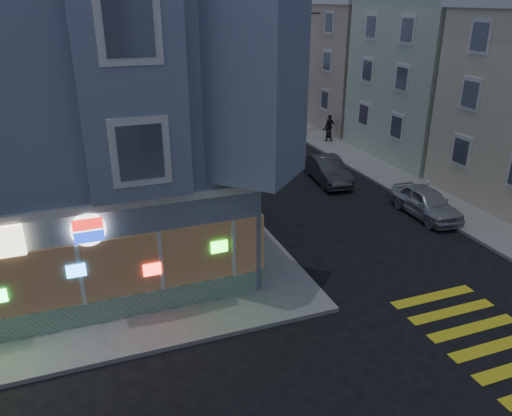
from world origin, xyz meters
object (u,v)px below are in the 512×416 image
parked_car_b (327,170)px  street_tree_far (244,60)px  pedestrian_a (328,130)px  fire_hydrant (427,187)px  utility_pole (304,68)px  parked_car_a (426,202)px  pedestrian_b (330,126)px  street_tree_near (275,70)px  traffic_signal (218,198)px  parked_car_d (250,111)px  parked_car_c (257,127)px

parked_car_b → street_tree_far: bearing=87.9°
pedestrian_a → fire_hydrant: (-0.10, -11.11, -0.39)m
utility_pole → parked_car_a: size_ratio=2.21×
utility_pole → pedestrian_b: (1.00, -2.59, -3.81)m
utility_pole → street_tree_near: (0.20, 6.00, -0.86)m
parked_car_a → traffic_signal: traffic_signal is taller
parked_car_b → traffic_signal: traffic_signal is taller
street_tree_near → fire_hydrant: bearing=-89.5°
street_tree_far → parked_car_b: street_tree_far is taller
parked_car_a → parked_car_d: (-0.85, 22.22, -0.01)m
traffic_signal → pedestrian_b: bearing=72.0°
street_tree_far → parked_car_c: size_ratio=1.29×
parked_car_a → parked_car_d: size_ratio=0.83×
pedestrian_a → fire_hydrant: 11.12m
street_tree_far → parked_car_b: bearing=-98.3°
utility_pole → traffic_signal: (-12.25, -19.30, -1.32)m
traffic_signal → parked_car_b: bearing=65.0°
parked_car_c → parked_car_b: bearing=-89.3°
street_tree_far → traffic_signal: street_tree_far is taller
parked_car_b → parked_car_c: parked_car_b is taller
pedestrian_a → traffic_signal: size_ratio=0.32×
parked_car_a → parked_car_b: bearing=111.4°
parked_car_c → pedestrian_a: bearing=-43.8°
pedestrian_a → parked_car_a: 13.31m
utility_pole → parked_car_a: (-1.30, -16.45, -4.10)m
street_tree_near → parked_car_b: street_tree_near is taller
street_tree_far → fire_hydrant: street_tree_far is taller
parked_car_a → fire_hydrant: parked_car_a is taller
utility_pole → parked_car_a: bearing=-94.5°
parked_car_a → parked_car_c: bearing=98.7°
traffic_signal → fire_hydrant: (12.64, 4.92, -2.94)m
utility_pole → parked_car_a: utility_pole is taller
street_tree_far → traffic_signal: 35.55m
pedestrian_a → parked_car_a: bearing=100.9°
parked_car_c → traffic_signal: (-8.85, -19.86, 2.89)m
fire_hydrant → parked_car_a: bearing=-129.1°
traffic_signal → fire_hydrant: traffic_signal is taller
parked_car_b → fire_hydrant: 5.37m
pedestrian_a → traffic_signal: (-12.75, -16.03, 2.55)m
parked_car_a → traffic_signal: 11.65m
street_tree_near → parked_car_c: street_tree_near is taller
parked_car_d → traffic_signal: (-10.10, -25.06, 2.79)m
utility_pole → street_tree_near: bearing=88.1°
fire_hydrant → parked_car_b: bearing=135.0°
street_tree_near → parked_car_c: 7.33m
parked_car_a → utility_pole: bearing=87.2°
street_tree_far → parked_car_a: bearing=-92.8°
utility_pole → pedestrian_b: 4.71m
parked_car_b → parked_car_c: (0.00, 11.14, -0.10)m
parked_car_b → parked_car_d: (1.25, 16.34, -0.01)m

